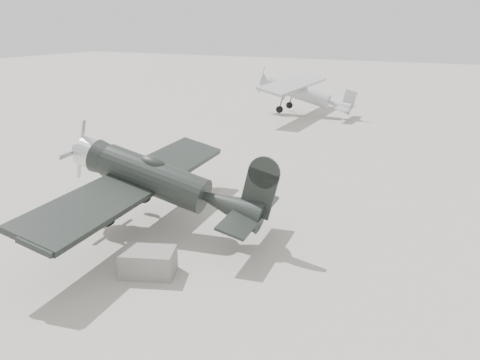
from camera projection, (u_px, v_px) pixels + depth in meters
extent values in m
plane|color=gray|center=(212.00, 219.00, 18.31)|extent=(160.00, 160.00, 0.00)
cylinder|color=black|center=(155.00, 179.00, 16.86)|extent=(4.09, 1.62, 1.27)
cone|color=black|center=(232.00, 188.00, 15.83)|extent=(2.45, 1.39, 1.18)
cylinder|color=silver|center=(92.00, 171.00, 17.79)|extent=(0.91, 1.19, 1.12)
cone|color=silver|center=(80.00, 169.00, 17.98)|extent=(0.36, 0.53, 0.51)
cube|color=silver|center=(81.00, 170.00, 17.95)|extent=(0.07, 0.17, 2.36)
ellipsoid|color=black|center=(150.00, 164.00, 16.74)|extent=(1.05, 0.70, 0.42)
cube|color=black|center=(140.00, 185.00, 17.17)|extent=(2.88, 11.01, 0.20)
cube|color=black|center=(252.00, 189.00, 15.57)|extent=(1.34, 3.88, 0.09)
cube|color=black|center=(256.00, 168.00, 15.28)|extent=(1.09, 0.19, 1.63)
cylinder|color=black|center=(115.00, 228.00, 16.62)|extent=(0.63, 0.20, 0.62)
cylinder|color=black|center=(151.00, 204.00, 18.78)|extent=(0.63, 0.20, 0.62)
cylinder|color=#333333|center=(114.00, 212.00, 16.42)|extent=(0.11, 0.11, 1.27)
cylinder|color=#333333|center=(150.00, 190.00, 18.58)|extent=(0.11, 0.11, 1.27)
cylinder|color=black|center=(258.00, 202.00, 15.64)|extent=(0.21, 0.09, 0.20)
cylinder|color=#AFB2B5|center=(298.00, 92.00, 38.14)|extent=(5.33, 1.18, 1.12)
cone|color=#AFB2B5|center=(341.00, 95.00, 36.62)|extent=(1.85, 1.04, 1.02)
cone|color=#AFB2B5|center=(265.00, 90.00, 39.41)|extent=(0.63, 1.07, 1.06)
cube|color=#AFB2B5|center=(260.00, 90.00, 39.58)|extent=(0.05, 0.14, 2.25)
cube|color=#AFB2B5|center=(294.00, 84.00, 38.11)|extent=(2.07, 11.27, 0.18)
cube|color=#AFB2B5|center=(348.00, 95.00, 36.39)|extent=(0.96, 3.49, 0.08)
cube|color=#AFB2B5|center=(350.00, 86.00, 36.13)|extent=(0.92, 0.09, 1.33)
cylinder|color=black|center=(283.00, 113.00, 38.04)|extent=(0.57, 0.15, 0.57)
cylinder|color=black|center=(293.00, 108.00, 39.94)|extent=(0.57, 0.15, 0.57)
cylinder|color=#333333|center=(283.00, 105.00, 37.86)|extent=(0.09, 0.09, 1.23)
cylinder|color=#333333|center=(293.00, 101.00, 39.76)|extent=(0.09, 0.09, 1.23)
cylinder|color=black|center=(350.00, 100.00, 36.41)|extent=(0.18, 0.07, 0.18)
cube|color=slate|center=(148.00, 262.00, 14.21)|extent=(1.84, 1.49, 0.79)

